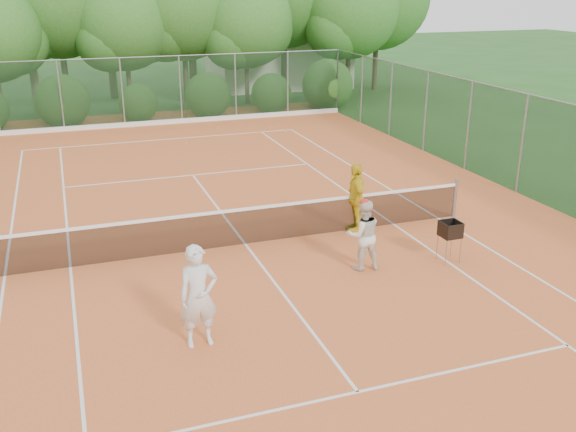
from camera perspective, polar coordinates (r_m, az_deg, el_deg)
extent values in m
plane|color=#224E1B|center=(15.82, -3.79, -2.62)|extent=(120.00, 120.00, 0.00)
cube|color=#D56831|center=(15.81, -3.79, -2.59)|extent=(18.00, 36.00, 0.02)
cube|color=beige|center=(40.45, -0.88, 13.58)|extent=(8.00, 5.00, 3.00)
cylinder|color=gray|center=(18.03, 14.62, 1.58)|extent=(0.10, 0.10, 1.10)
cube|color=black|center=(15.64, -3.83, -1.00)|extent=(11.87, 0.03, 0.86)
cube|color=white|center=(15.48, -3.87, 0.61)|extent=(11.87, 0.04, 0.07)
imported|color=silver|center=(11.33, -7.95, -7.08)|extent=(0.69, 0.46, 1.88)
imported|color=silver|center=(14.29, 6.70, -1.68)|extent=(0.86, 0.71, 1.62)
ellipsoid|color=red|center=(14.02, 6.82, 1.24)|extent=(0.22, 0.22, 0.14)
imported|color=gold|center=(16.45, 6.02, 1.65)|extent=(0.61, 1.11, 1.80)
cylinder|color=gray|center=(14.97, 13.88, -3.20)|extent=(0.02, 0.02, 0.61)
cylinder|color=gray|center=(15.46, 14.30, -2.49)|extent=(0.02, 0.02, 0.61)
cube|color=black|center=(15.04, 14.24, -1.14)|extent=(0.42, 0.42, 0.36)
sphere|color=#B7CC2F|center=(26.01, -9.04, 6.41)|extent=(0.07, 0.07, 0.07)
sphere|color=#CFEA36|center=(28.55, -6.22, 7.76)|extent=(0.07, 0.07, 0.07)
sphere|color=#BAD732|center=(27.67, -0.25, 7.48)|extent=(0.07, 0.07, 0.07)
cube|color=white|center=(26.94, -10.83, 6.71)|extent=(11.03, 0.06, 0.01)
cube|color=white|center=(15.40, -23.88, -4.96)|extent=(0.06, 23.77, 0.01)
cube|color=white|center=(17.96, 13.27, -0.22)|extent=(0.06, 23.77, 0.01)
cube|color=white|center=(15.32, -18.77, -4.40)|extent=(0.06, 23.77, 0.01)
cube|color=white|center=(17.29, 9.42, -0.76)|extent=(0.06, 23.77, 0.01)
cube|color=white|center=(21.70, -8.47, 3.62)|extent=(8.23, 0.06, 0.01)
cube|color=white|center=(10.53, 6.22, -15.28)|extent=(8.23, 0.06, 0.01)
cube|color=white|center=(15.81, -3.79, -2.54)|extent=(0.06, 12.80, 0.01)
cube|color=#19381E|center=(29.68, -12.02, 10.80)|extent=(18.00, 0.02, 3.00)
cylinder|color=gray|center=(32.12, 4.40, 11.85)|extent=(0.07, 0.07, 3.00)
cylinder|color=gray|center=(32.12, 4.40, 11.85)|extent=(0.07, 0.07, 3.00)
cylinder|color=brown|center=(35.28, -19.31, 12.75)|extent=(0.31, 0.31, 4.50)
cylinder|color=brown|center=(34.02, -14.01, 12.18)|extent=(0.24, 0.24, 3.50)
sphere|color=#2F6220|center=(33.78, -14.39, 16.53)|extent=(4.90, 4.90, 4.90)
cylinder|color=brown|center=(34.90, -9.13, 13.20)|extent=(0.28, 0.28, 4.10)
sphere|color=#2F6220|center=(34.68, -9.41, 18.18)|extent=(5.74, 5.74, 5.74)
cylinder|color=brown|center=(34.46, -3.68, 12.73)|extent=(0.23, 0.23, 3.40)
sphere|color=#2F6220|center=(34.23, -3.78, 16.91)|extent=(4.76, 4.76, 4.76)
cylinder|color=brown|center=(37.85, -0.37, 14.38)|extent=(0.32, 0.32, 4.65)
cylinder|color=brown|center=(36.89, 5.37, 13.49)|extent=(0.26, 0.26, 3.80)
sphere|color=#2F6220|center=(36.68, 5.52, 17.85)|extent=(5.32, 5.32, 5.32)
cylinder|color=brown|center=(39.39, 7.79, 14.14)|extent=(0.29, 0.29, 4.25)
cone|color=brown|center=(35.26, -8.73, 18.10)|extent=(0.44, 0.44, 10.00)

